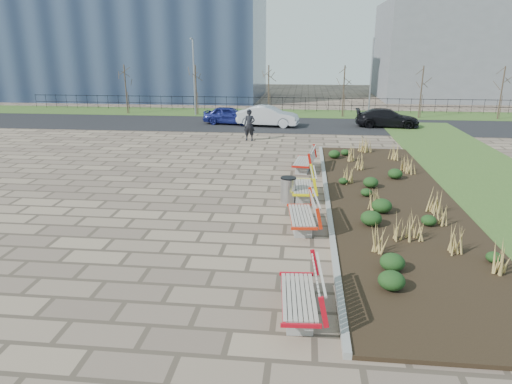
# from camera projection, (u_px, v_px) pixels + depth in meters

# --- Properties ---
(ground) EXTENTS (120.00, 120.00, 0.00)m
(ground) POSITION_uv_depth(u_px,v_px,m) (190.00, 255.00, 12.45)
(ground) COLOR #816D59
(ground) RESTS_ON ground
(planting_bed) EXTENTS (4.50, 18.00, 0.10)m
(planting_bed) POSITION_uv_depth(u_px,v_px,m) (392.00, 202.00, 16.53)
(planting_bed) COLOR black
(planting_bed) RESTS_ON ground
(planting_curb) EXTENTS (0.16, 18.00, 0.15)m
(planting_curb) POSITION_uv_depth(u_px,v_px,m) (327.00, 199.00, 16.76)
(planting_curb) COLOR gray
(planting_curb) RESTS_ON ground
(grass_verge_far) EXTENTS (80.00, 5.00, 0.04)m
(grass_verge_far) POSITION_uv_depth(u_px,v_px,m) (270.00, 113.00, 38.97)
(grass_verge_far) COLOR #33511E
(grass_verge_far) RESTS_ON ground
(road) EXTENTS (80.00, 7.00, 0.02)m
(road) POSITION_uv_depth(u_px,v_px,m) (263.00, 125.00, 33.29)
(road) COLOR black
(road) RESTS_ON ground
(bench_a) EXTENTS (1.04, 2.16, 1.00)m
(bench_a) POSITION_uv_depth(u_px,v_px,m) (299.00, 294.00, 9.51)
(bench_a) COLOR red
(bench_a) RESTS_ON ground
(bench_b) EXTENTS (1.10, 2.18, 1.00)m
(bench_b) POSITION_uv_depth(u_px,v_px,m) (301.00, 214.00, 14.08)
(bench_b) COLOR red
(bench_b) RESTS_ON ground
(bench_c) EXTENTS (0.99, 2.14, 1.00)m
(bench_c) POSITION_uv_depth(u_px,v_px,m) (302.00, 185.00, 17.04)
(bench_c) COLOR #FFF10D
(bench_c) RESTS_ON ground
(bench_d) EXTENTS (1.14, 2.19, 1.00)m
(bench_d) POSITION_uv_depth(u_px,v_px,m) (303.00, 160.00, 20.80)
(bench_d) COLOR #B1140B
(bench_d) RESTS_ON ground
(litter_bin) EXTENTS (0.55, 0.55, 0.91)m
(litter_bin) POSITION_uv_depth(u_px,v_px,m) (288.00, 190.00, 16.56)
(litter_bin) COLOR #B2B2B7
(litter_bin) RESTS_ON ground
(pedestrian) EXTENTS (0.73, 0.52, 1.87)m
(pedestrian) POSITION_uv_depth(u_px,v_px,m) (249.00, 125.00, 27.39)
(pedestrian) COLOR black
(pedestrian) RESTS_ON ground
(car_blue) EXTENTS (3.88, 1.94, 1.27)m
(car_blue) POSITION_uv_depth(u_px,v_px,m) (229.00, 115.00, 33.28)
(car_blue) COLOR navy
(car_blue) RESTS_ON road
(car_silver) EXTENTS (4.49, 2.01, 1.43)m
(car_silver) POSITION_uv_depth(u_px,v_px,m) (268.00, 116.00, 32.34)
(car_silver) COLOR #B6B9BF
(car_silver) RESTS_ON road
(car_black) EXTENTS (4.48, 2.03, 1.27)m
(car_black) POSITION_uv_depth(u_px,v_px,m) (387.00, 118.00, 32.03)
(car_black) COLOR black
(car_black) RESTS_ON road
(tree_a) EXTENTS (1.40, 1.40, 4.00)m
(tree_a) POSITION_uv_depth(u_px,v_px,m) (126.00, 89.00, 38.16)
(tree_a) COLOR #4C3D2D
(tree_a) RESTS_ON grass_verge_far
(tree_b) EXTENTS (1.40, 1.40, 4.00)m
(tree_b) POSITION_uv_depth(u_px,v_px,m) (196.00, 90.00, 37.54)
(tree_b) COLOR #4C3D2D
(tree_b) RESTS_ON grass_verge_far
(tree_c) EXTENTS (1.40, 1.40, 4.00)m
(tree_c) POSITION_uv_depth(u_px,v_px,m) (269.00, 91.00, 36.93)
(tree_c) COLOR #4C3D2D
(tree_c) RESTS_ON grass_verge_far
(tree_d) EXTENTS (1.40, 1.40, 4.00)m
(tree_d) POSITION_uv_depth(u_px,v_px,m) (344.00, 91.00, 36.32)
(tree_d) COLOR #4C3D2D
(tree_d) RESTS_ON grass_verge_far
(tree_e) EXTENTS (1.40, 1.40, 4.00)m
(tree_e) POSITION_uv_depth(u_px,v_px,m) (421.00, 92.00, 35.71)
(tree_e) COLOR #4C3D2D
(tree_e) RESTS_ON grass_verge_far
(tree_f) EXTENTS (1.40, 1.40, 4.00)m
(tree_f) POSITION_uv_depth(u_px,v_px,m) (501.00, 93.00, 35.10)
(tree_f) COLOR #4C3D2D
(tree_f) RESTS_ON grass_verge_far
(lamp_west) EXTENTS (0.24, 0.60, 6.00)m
(lamp_west) POSITION_uv_depth(u_px,v_px,m) (194.00, 78.00, 36.77)
(lamp_west) COLOR gray
(lamp_west) RESTS_ON grass_verge_far
(lamp_east) EXTENTS (0.24, 0.60, 6.00)m
(lamp_east) POSITION_uv_depth(u_px,v_px,m) (371.00, 79.00, 35.34)
(lamp_east) COLOR gray
(lamp_east) RESTS_ON grass_verge_far
(railing_fence) EXTENTS (44.00, 0.10, 1.20)m
(railing_fence) POSITION_uv_depth(u_px,v_px,m) (271.00, 104.00, 40.20)
(railing_fence) COLOR black
(railing_fence) RESTS_ON grass_verge_far
(building_glass) EXTENTS (40.00, 14.00, 15.00)m
(building_glass) POSITION_uv_depth(u_px,v_px,m) (80.00, 27.00, 50.31)
(building_glass) COLOR #192338
(building_glass) RESTS_ON ground
(building_grey) EXTENTS (18.00, 12.00, 10.00)m
(building_grey) POSITION_uv_depth(u_px,v_px,m) (467.00, 51.00, 48.68)
(building_grey) COLOR slate
(building_grey) RESTS_ON ground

